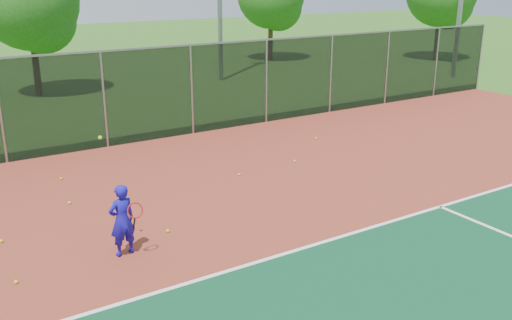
% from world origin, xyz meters
% --- Properties ---
extents(ground, '(120.00, 120.00, 0.00)m').
position_xyz_m(ground, '(0.00, 0.00, 0.00)').
color(ground, '#2B5D1A').
rests_on(ground, ground).
extents(court_apron, '(30.00, 20.00, 0.02)m').
position_xyz_m(court_apron, '(0.00, 2.00, 0.01)').
color(court_apron, maroon).
rests_on(court_apron, ground).
extents(fence_back, '(30.00, 0.06, 3.03)m').
position_xyz_m(fence_back, '(0.00, 12.00, 1.56)').
color(fence_back, black).
rests_on(fence_back, court_apron).
extents(tennis_player, '(0.59, 0.62, 2.41)m').
position_xyz_m(tennis_player, '(-5.09, 4.67, 0.75)').
color(tennis_player, '#1912A9').
rests_on(tennis_player, court_apron).
extents(practice_ball_0, '(0.07, 0.07, 0.07)m').
position_xyz_m(practice_ball_0, '(-5.05, 9.64, 0.06)').
color(practice_ball_0, '#CBE51A').
rests_on(practice_ball_0, court_apron).
extents(practice_ball_1, '(0.07, 0.07, 0.07)m').
position_xyz_m(practice_ball_1, '(-0.87, 7.41, 0.06)').
color(practice_ball_1, '#CBE51A').
rests_on(practice_ball_1, court_apron).
extents(practice_ball_2, '(0.07, 0.07, 0.07)m').
position_xyz_m(practice_ball_2, '(-5.32, 7.83, 0.06)').
color(practice_ball_2, '#CBE51A').
rests_on(practice_ball_2, court_apron).
extents(practice_ball_3, '(0.07, 0.07, 0.07)m').
position_xyz_m(practice_ball_3, '(-7.10, 4.61, 0.06)').
color(practice_ball_3, '#CBE51A').
rests_on(practice_ball_3, court_apron).
extents(practice_ball_4, '(0.07, 0.07, 0.07)m').
position_xyz_m(practice_ball_4, '(3.10, 9.15, 0.06)').
color(practice_ball_4, '#CBE51A').
rests_on(practice_ball_4, court_apron).
extents(practice_ball_5, '(0.07, 0.07, 0.07)m').
position_xyz_m(practice_ball_5, '(-7.04, 6.49, 0.06)').
color(practice_ball_5, '#CBE51A').
rests_on(practice_ball_5, court_apron).
extents(practice_ball_7, '(0.07, 0.07, 0.07)m').
position_xyz_m(practice_ball_7, '(-3.98, 5.13, 0.06)').
color(practice_ball_7, '#CBE51A').
rests_on(practice_ball_7, court_apron).
extents(practice_ball_8, '(0.07, 0.07, 0.07)m').
position_xyz_m(practice_ball_8, '(1.09, 7.56, 0.06)').
color(practice_ball_8, '#CBE51A').
rests_on(practice_ball_8, court_apron).
extents(tree_back_left, '(4.28, 4.28, 6.28)m').
position_xyz_m(tree_back_left, '(-2.90, 21.53, 3.94)').
color(tree_back_left, '#372514').
rests_on(tree_back_left, ground).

